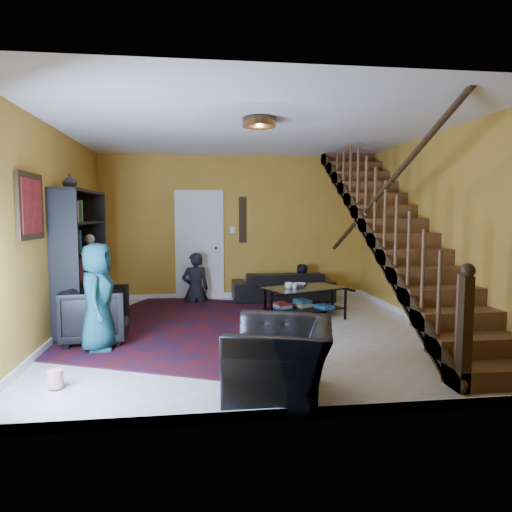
{
  "coord_description": "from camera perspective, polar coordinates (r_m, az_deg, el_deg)",
  "views": [
    {
      "loc": [
        -0.74,
        -6.24,
        1.67
      ],
      "look_at": [
        0.12,
        0.4,
        1.05
      ],
      "focal_mm": 32.0,
      "sensor_mm": 36.0,
      "label": 1
    }
  ],
  "objects": [
    {
      "name": "person_adult_a",
      "position": [
        8.71,
        -7.58,
        -4.12
      ],
      "size": [
        0.55,
        0.4,
        1.4
      ],
      "primitive_type": "imported",
      "rotation": [
        0.0,
        0.0,
        3.27
      ],
      "color": "black",
      "rests_on": "sofa"
    },
    {
      "name": "bookshelf",
      "position": [
        7.08,
        -20.92,
        -0.75
      ],
      "size": [
        0.35,
        1.8,
        2.0
      ],
      "color": "black",
      "rests_on": "floor"
    },
    {
      "name": "armchair_right",
      "position": [
        4.27,
        3.14,
        -12.8
      ],
      "size": [
        1.17,
        1.26,
        0.68
      ],
      "primitive_type": "imported",
      "rotation": [
        0.0,
        0.0,
        -1.85
      ],
      "color": "black",
      "rests_on": "floor"
    },
    {
      "name": "armchair_left",
      "position": [
        6.29,
        -19.33,
        -6.95
      ],
      "size": [
        0.85,
        0.82,
        0.73
      ],
      "primitive_type": "imported",
      "rotation": [
        0.0,
        0.0,
        1.63
      ],
      "color": "black",
      "rests_on": "floor"
    },
    {
      "name": "person_child",
      "position": [
        5.86,
        -19.21,
        -4.89
      ],
      "size": [
        0.44,
        0.66,
        1.32
      ],
      "primitive_type": "imported",
      "rotation": [
        0.0,
        0.0,
        1.6
      ],
      "color": "#18585D",
      "rests_on": "armchair_left"
    },
    {
      "name": "sofa",
      "position": [
        8.8,
        3.34,
        -3.77
      ],
      "size": [
        1.93,
        0.77,
        0.56
      ],
      "primitive_type": "imported",
      "rotation": [
        0.0,
        0.0,
        3.13
      ],
      "color": "black",
      "rests_on": "floor"
    },
    {
      "name": "cup_a",
      "position": [
        7.34,
        4.1,
        -3.69
      ],
      "size": [
        0.16,
        0.16,
        0.1
      ],
      "primitive_type": "imported",
      "rotation": [
        0.0,
        0.0,
        -0.41
      ],
      "color": "#999999",
      "rests_on": "coffee_table"
    },
    {
      "name": "person_adult_b",
      "position": [
        8.95,
        5.59,
        -4.66
      ],
      "size": [
        0.59,
        0.48,
        1.14
      ],
      "primitive_type": "imported",
      "rotation": [
        0.0,
        0.0,
        3.06
      ],
      "color": "black",
      "rests_on": "sofa"
    },
    {
      "name": "ceiling_fixture",
      "position": [
        5.6,
        0.42,
        16.35
      ],
      "size": [
        0.4,
        0.4,
        0.1
      ],
      "primitive_type": "cylinder",
      "color": "#3F2814",
      "rests_on": "room"
    },
    {
      "name": "door",
      "position": [
        8.99,
        -7.08,
        1.16
      ],
      "size": [
        0.82,
        0.05,
        2.05
      ],
      "primitive_type": "cube",
      "color": "silver",
      "rests_on": "floor"
    },
    {
      "name": "staircase",
      "position": [
        6.87,
        17.3,
        2.82
      ],
      "size": [
        0.95,
        5.02,
        3.18
      ],
      "color": "brown",
      "rests_on": "floor"
    },
    {
      "name": "rug",
      "position": [
        6.89,
        -7.42,
        -8.65
      ],
      "size": [
        4.78,
        5.05,
        0.02
      ],
      "primitive_type": "cube",
      "rotation": [
        0.0,
        0.0,
        -0.4
      ],
      "color": "#420B0B",
      "rests_on": "floor"
    },
    {
      "name": "framed_picture",
      "position": [
        5.65,
        -26.38,
        5.59
      ],
      "size": [
        0.04,
        0.74,
        0.74
      ],
      "primitive_type": "cube",
      "color": "maroon",
      "rests_on": "room"
    },
    {
      "name": "popcorn_bucket",
      "position": [
        4.88,
        -23.8,
        -13.86
      ],
      "size": [
        0.18,
        0.18,
        0.17
      ],
      "primitive_type": "cylinder",
      "rotation": [
        0.0,
        0.0,
        -0.34
      ],
      "color": "red",
      "rests_on": "rug"
    },
    {
      "name": "floor",
      "position": [
        6.5,
        -0.57,
        -9.56
      ],
      "size": [
        5.5,
        5.5,
        0.0
      ],
      "primitive_type": "plane",
      "color": "beige",
      "rests_on": "ground"
    },
    {
      "name": "cup_b",
      "position": [
        7.35,
        4.85,
        -3.74
      ],
      "size": [
        0.09,
        0.09,
        0.09
      ],
      "primitive_type": "imported",
      "rotation": [
        0.0,
        0.0,
        -0.01
      ],
      "color": "#999999",
      "rests_on": "coffee_table"
    },
    {
      "name": "coffee_table",
      "position": [
        7.52,
        6.01,
        -5.41
      ],
      "size": [
        1.42,
        1.13,
        0.47
      ],
      "rotation": [
        0.0,
        0.0,
        0.38
      ],
      "color": "black",
      "rests_on": "floor"
    },
    {
      "name": "wall_hanging",
      "position": [
        9.02,
        -1.69,
        4.55
      ],
      "size": [
        0.14,
        0.03,
        0.9
      ],
      "primitive_type": "cube",
      "color": "black",
      "rests_on": "room"
    },
    {
      "name": "room",
      "position": [
        7.77,
        -11.63,
        -6.83
      ],
      "size": [
        5.5,
        5.5,
        5.5
      ],
      "color": "gold",
      "rests_on": "ground"
    },
    {
      "name": "vase",
      "position": [
        6.57,
        -22.27,
        8.65
      ],
      "size": [
        0.18,
        0.18,
        0.19
      ],
      "primitive_type": "imported",
      "color": "#999999",
      "rests_on": "bookshelf"
    },
    {
      "name": "bowl",
      "position": [
        7.56,
        5.44,
        -3.6
      ],
      "size": [
        0.26,
        0.26,
        0.05
      ],
      "primitive_type": "imported",
      "rotation": [
        0.0,
        0.0,
        -0.21
      ],
      "color": "#999999",
      "rests_on": "coffee_table"
    }
  ]
}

